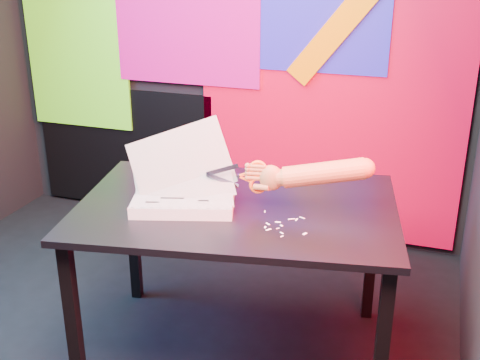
% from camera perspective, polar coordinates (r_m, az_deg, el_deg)
% --- Properties ---
extents(room, '(3.01, 3.01, 2.71)m').
position_cam_1_polar(room, '(2.41, -13.67, 10.71)').
color(room, black).
rests_on(room, ground).
extents(backdrop, '(2.88, 0.05, 2.08)m').
position_cam_1_polar(backdrop, '(3.76, -0.47, 8.91)').
color(backdrop, red).
rests_on(backdrop, ground).
extents(work_table, '(1.47, 1.11, 0.75)m').
position_cam_1_polar(work_table, '(2.58, -0.28, -3.89)').
color(work_table, black).
rests_on(work_table, ground).
extents(printout_stack, '(0.52, 0.41, 0.38)m').
position_cam_1_polar(printout_stack, '(2.53, -5.32, -1.67)').
color(printout_stack, silver).
rests_on(printout_stack, work_table).
extents(scissors, '(0.25, 0.05, 0.15)m').
position_cam_1_polar(scissors, '(2.46, 1.30, 0.30)').
color(scissors, '#9495B4').
rests_on(scissors, printout_stack).
extents(hand_forearm, '(0.50, 0.14, 0.16)m').
position_cam_1_polar(hand_forearm, '(2.43, 7.10, 0.60)').
color(hand_forearm, '#AE7242').
rests_on(hand_forearm, work_table).
extents(paper_clippings, '(0.22, 0.21, 0.00)m').
position_cam_1_polar(paper_clippings, '(2.37, 4.08, -4.25)').
color(paper_clippings, white).
rests_on(paper_clippings, work_table).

